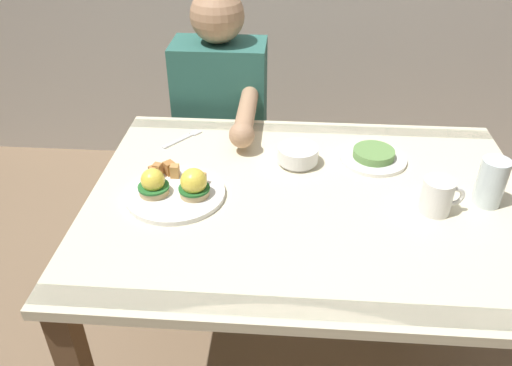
{
  "coord_description": "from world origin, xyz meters",
  "views": [
    {
      "loc": [
        -0.06,
        -1.14,
        1.55
      ],
      "look_at": [
        -0.15,
        0.0,
        0.78
      ],
      "focal_mm": 36.04,
      "sensor_mm": 36.0,
      "label": 1
    }
  ],
  "objects_px": {
    "eggs_benedict_plate": "(175,188)",
    "side_plate": "(373,156)",
    "dining_table": "(307,228)",
    "fork": "(185,138)",
    "coffee_mug": "(438,195)",
    "diner_person": "(221,122)",
    "water_glass_near": "(490,185)",
    "fruit_bowl": "(298,155)"
  },
  "relations": [
    {
      "from": "dining_table",
      "to": "eggs_benedict_plate",
      "type": "distance_m",
      "value": 0.39
    },
    {
      "from": "water_glass_near",
      "to": "dining_table",
      "type": "bearing_deg",
      "value": -178.79
    },
    {
      "from": "diner_person",
      "to": "dining_table",
      "type": "bearing_deg",
      "value": -61.81
    },
    {
      "from": "fork",
      "to": "eggs_benedict_plate",
      "type": "bearing_deg",
      "value": -83.3
    },
    {
      "from": "dining_table",
      "to": "fork",
      "type": "distance_m",
      "value": 0.51
    },
    {
      "from": "eggs_benedict_plate",
      "to": "fork",
      "type": "distance_m",
      "value": 0.33
    },
    {
      "from": "fruit_bowl",
      "to": "water_glass_near",
      "type": "bearing_deg",
      "value": -18.05
    },
    {
      "from": "side_plate",
      "to": "eggs_benedict_plate",
      "type": "bearing_deg",
      "value": -157.55
    },
    {
      "from": "coffee_mug",
      "to": "dining_table",
      "type": "bearing_deg",
      "value": 173.41
    },
    {
      "from": "coffee_mug",
      "to": "water_glass_near",
      "type": "height_order",
      "value": "water_glass_near"
    },
    {
      "from": "fruit_bowl",
      "to": "side_plate",
      "type": "bearing_deg",
      "value": 8.84
    },
    {
      "from": "fork",
      "to": "water_glass_near",
      "type": "xyz_separation_m",
      "value": [
        0.87,
        -0.29,
        0.06
      ]
    },
    {
      "from": "coffee_mug",
      "to": "diner_person",
      "type": "relative_size",
      "value": 0.1
    },
    {
      "from": "eggs_benedict_plate",
      "to": "fork",
      "type": "height_order",
      "value": "eggs_benedict_plate"
    },
    {
      "from": "water_glass_near",
      "to": "side_plate",
      "type": "relative_size",
      "value": 0.66
    },
    {
      "from": "side_plate",
      "to": "water_glass_near",
      "type": "bearing_deg",
      "value": -36.01
    },
    {
      "from": "fork",
      "to": "side_plate",
      "type": "distance_m",
      "value": 0.6
    },
    {
      "from": "fruit_bowl",
      "to": "water_glass_near",
      "type": "distance_m",
      "value": 0.53
    },
    {
      "from": "fruit_bowl",
      "to": "fork",
      "type": "xyz_separation_m",
      "value": [
        -0.37,
        0.13,
        -0.03
      ]
    },
    {
      "from": "coffee_mug",
      "to": "water_glass_near",
      "type": "distance_m",
      "value": 0.15
    },
    {
      "from": "eggs_benedict_plate",
      "to": "fork",
      "type": "xyz_separation_m",
      "value": [
        -0.04,
        0.32,
        -0.02
      ]
    },
    {
      "from": "water_glass_near",
      "to": "fruit_bowl",
      "type": "bearing_deg",
      "value": 161.95
    },
    {
      "from": "eggs_benedict_plate",
      "to": "diner_person",
      "type": "relative_size",
      "value": 0.24
    },
    {
      "from": "eggs_benedict_plate",
      "to": "side_plate",
      "type": "relative_size",
      "value": 1.35
    },
    {
      "from": "fork",
      "to": "diner_person",
      "type": "bearing_deg",
      "value": 75.36
    },
    {
      "from": "eggs_benedict_plate",
      "to": "coffee_mug",
      "type": "xyz_separation_m",
      "value": [
        0.69,
        -0.02,
        0.02
      ]
    },
    {
      "from": "coffee_mug",
      "to": "diner_person",
      "type": "bearing_deg",
      "value": 135.4
    },
    {
      "from": "dining_table",
      "to": "diner_person",
      "type": "distance_m",
      "value": 0.68
    },
    {
      "from": "fruit_bowl",
      "to": "water_glass_near",
      "type": "height_order",
      "value": "water_glass_near"
    },
    {
      "from": "dining_table",
      "to": "fruit_bowl",
      "type": "xyz_separation_m",
      "value": [
        -0.03,
        0.17,
        0.14
      ]
    },
    {
      "from": "dining_table",
      "to": "coffee_mug",
      "type": "bearing_deg",
      "value": -6.59
    },
    {
      "from": "water_glass_near",
      "to": "side_plate",
      "type": "xyz_separation_m",
      "value": [
        -0.27,
        0.2,
        -0.04
      ]
    },
    {
      "from": "fruit_bowl",
      "to": "coffee_mug",
      "type": "relative_size",
      "value": 1.08
    },
    {
      "from": "dining_table",
      "to": "coffee_mug",
      "type": "distance_m",
      "value": 0.36
    },
    {
      "from": "eggs_benedict_plate",
      "to": "water_glass_near",
      "type": "bearing_deg",
      "value": 2.1
    },
    {
      "from": "water_glass_near",
      "to": "fork",
      "type": "bearing_deg",
      "value": 161.45
    },
    {
      "from": "coffee_mug",
      "to": "diner_person",
      "type": "distance_m",
      "value": 0.92
    },
    {
      "from": "diner_person",
      "to": "fork",
      "type": "bearing_deg",
      "value": -104.64
    },
    {
      "from": "eggs_benedict_plate",
      "to": "side_plate",
      "type": "bearing_deg",
      "value": 22.45
    },
    {
      "from": "dining_table",
      "to": "eggs_benedict_plate",
      "type": "height_order",
      "value": "eggs_benedict_plate"
    },
    {
      "from": "eggs_benedict_plate",
      "to": "coffee_mug",
      "type": "bearing_deg",
      "value": -1.42
    },
    {
      "from": "fruit_bowl",
      "to": "diner_person",
      "type": "xyz_separation_m",
      "value": [
        -0.29,
        0.43,
        -0.12
      ]
    }
  ]
}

